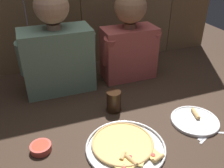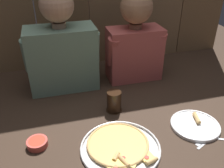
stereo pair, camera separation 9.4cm
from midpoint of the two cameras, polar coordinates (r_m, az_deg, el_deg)
ground_plane at (r=1.29m, az=3.97°, el=-9.02°), size 3.20×3.20×0.00m
pizza_tray at (r=1.15m, az=4.19°, el=-14.36°), size 0.37×0.37×0.03m
dinner_plate at (r=1.35m, az=20.72°, el=-8.96°), size 0.25×0.25×0.03m
drinking_glass at (r=1.35m, az=2.45°, el=-4.11°), size 0.09×0.09×0.12m
dipping_bowl at (r=1.19m, az=-14.84°, el=-13.19°), size 0.10×0.10×0.03m
table_fork at (r=1.29m, az=22.67°, el=-12.01°), size 0.13×0.07×0.01m
table_knife at (r=1.29m, az=23.31°, el=-12.16°), size 0.15×0.08×0.01m
table_spoon at (r=1.31m, az=24.67°, el=-11.41°), size 0.13×0.08×0.01m
diner_left at (r=1.50m, az=-10.02°, el=8.88°), size 0.45×0.21×0.62m
diner_right at (r=1.60m, az=7.07°, el=10.81°), size 0.39×0.21×0.58m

